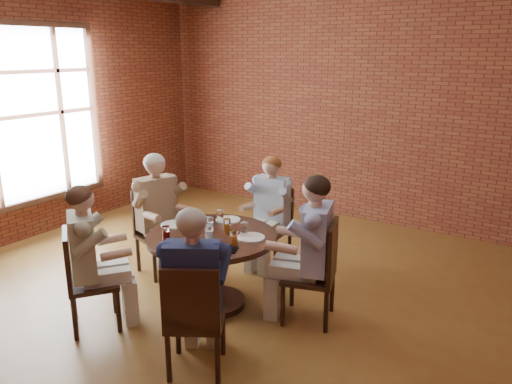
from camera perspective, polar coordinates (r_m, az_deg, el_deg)
The scene contains 27 objects.
floor at distance 5.05m, azimuth -6.06°, elevation -13.38°, with size 7.00×7.00×0.00m, color brown.
wall_back at distance 7.48m, azimuth 10.93°, elevation 9.77°, with size 7.00×7.00×0.00m, color brown.
window at distance 7.14m, azimuth -24.74°, elevation 7.94°, with size 0.10×2.16×2.36m.
dining_table at distance 4.92m, azimuth -5.01°, elevation -7.27°, with size 1.26×1.26×0.75m.
chair_a at distance 4.68m, azimuth 7.24°, elevation -8.69°, with size 0.57×0.57×0.97m.
diner_a at distance 4.62m, azimuth 6.15°, elevation -6.59°, with size 0.57×0.70×1.40m, color #4051A7, non-canonical shape.
chair_b at distance 5.90m, azimuth 1.95°, elevation -3.50°, with size 0.43×0.43×0.92m.
diner_b at distance 5.79m, azimuth 1.58°, elevation -2.33°, with size 0.51×0.63×1.30m, color #9AABC4, non-canonical shape.
chair_c at distance 5.81m, azimuth -11.35°, elevation -3.96°, with size 0.56×0.56×0.96m.
diner_c at distance 5.68m, azimuth -10.99°, elevation -2.60°, with size 0.55×0.68×1.38m, color brown, non-canonical shape.
chair_d at distance 4.78m, azimuth -19.22°, elevation -9.11°, with size 0.60×0.60×0.94m.
diner_d at distance 4.72m, azimuth -18.34°, elevation -7.23°, with size 0.53×0.66×1.34m, color #C9AD9E, non-canonical shape.
chair_e at distance 3.94m, azimuth -7.14°, elevation -13.87°, with size 0.60×0.60×0.95m.
diner_e at distance 3.94m, azimuth -7.01°, elevation -11.17°, with size 0.54×0.66×1.35m, color #192046, non-canonical shape.
plate_a at distance 4.73m, azimuth -0.58°, elevation -5.22°, with size 0.26×0.26×0.01m, color white.
plate_b at distance 5.21m, azimuth -3.21°, elevation -3.20°, with size 0.26×0.26×0.01m, color white.
plate_c at distance 5.14m, azimuth -9.41°, elevation -3.69°, with size 0.26×0.26×0.01m, color white.
plate_d at distance 4.49m, azimuth -5.21°, elevation -6.47°, with size 0.26×0.26×0.01m, color white.
glass_a at distance 4.76m, azimuth -1.37°, elevation -4.27°, with size 0.07×0.07×0.14m, color white.
glass_b at distance 4.85m, azimuth -3.33°, elevation -3.89°, with size 0.07×0.07×0.14m, color white.
glass_c at distance 5.14m, azimuth -4.12°, elevation -2.77°, with size 0.07×0.07×0.14m, color white.
glass_d at distance 4.92m, azimuth -5.34°, elevation -3.67°, with size 0.07×0.07×0.14m, color white.
glass_e at distance 4.90m, azimuth -7.33°, elevation -3.82°, with size 0.07×0.07×0.14m, color white.
glass_f at distance 4.73m, azimuth -10.26°, elevation -4.67°, with size 0.07×0.07×0.14m, color white.
glass_g at distance 4.69m, azimuth -5.37°, elevation -4.67°, with size 0.07×0.07×0.14m, color white.
glass_h at distance 4.55m, azimuth -2.57°, elevation -5.23°, with size 0.07×0.07×0.14m, color white.
smartphone at distance 4.45m, azimuth -2.59°, elevation -6.68°, with size 0.07×0.14×0.01m, color black.
Camera 1 is at (2.83, -3.38, 2.46)m, focal length 35.00 mm.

